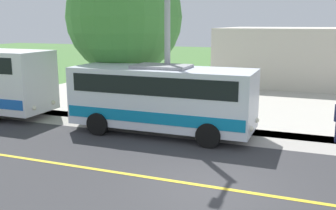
{
  "coord_description": "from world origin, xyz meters",
  "views": [
    {
      "loc": [
        9.71,
        2.47,
        4.39
      ],
      "look_at": [
        -3.5,
        -2.63,
        1.4
      ],
      "focal_mm": 41.85,
      "sensor_mm": 36.0,
      "label": 1
    }
  ],
  "objects": [
    {
      "name": "shuttle_bus_front",
      "position": [
        -4.51,
        -3.28,
        1.52
      ],
      "size": [
        2.66,
        7.42,
        2.76
      ],
      "color": "silver",
      "rests_on": "ground"
    },
    {
      "name": "tree_curbside",
      "position": [
        -7.4,
        -6.38,
        4.64
      ],
      "size": [
        5.54,
        5.54,
        7.42
      ],
      "color": "brown",
      "rests_on": "ground"
    },
    {
      "name": "parking_lot_surface",
      "position": [
        -12.4,
        3.0,
        0.0
      ],
      "size": [
        14.0,
        36.0,
        0.01
      ],
      "primitive_type": "cube",
      "color": "#B2ADA3",
      "rests_on": "ground"
    },
    {
      "name": "road_surface",
      "position": [
        0.0,
        0.0,
        0.0
      ],
      "size": [
        8.0,
        100.0,
        0.01
      ],
      "primitive_type": "cube",
      "color": "#333335",
      "rests_on": "ground"
    },
    {
      "name": "ground_plane",
      "position": [
        0.0,
        0.0,
        0.0
      ],
      "size": [
        120.0,
        120.0,
        0.0
      ],
      "primitive_type": "plane",
      "color": "#477238"
    },
    {
      "name": "road_centre_line",
      "position": [
        0.0,
        0.0,
        0.01
      ],
      "size": [
        0.16,
        100.0,
        0.0
      ],
      "primitive_type": "cube",
      "color": "gold",
      "rests_on": "ground"
    },
    {
      "name": "street_light_pole",
      "position": [
        -4.89,
        -3.24,
        4.74
      ],
      "size": [
        1.97,
        0.24,
        8.65
      ],
      "color": "#9E9EA3",
      "rests_on": "ground"
    },
    {
      "name": "sidewalk",
      "position": [
        -5.2,
        0.0,
        0.0
      ],
      "size": [
        2.4,
        100.0,
        0.01
      ],
      "primitive_type": "cube",
      "color": "#9E9991",
      "rests_on": "ground"
    }
  ]
}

